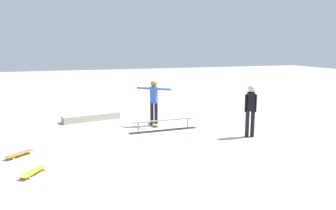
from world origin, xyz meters
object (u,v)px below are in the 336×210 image
(skater_main, at_px, (154,100))
(loose_skateboard_yellow, at_px, (34,172))
(skateboard_main, at_px, (153,123))
(grind_rail, at_px, (163,126))
(loose_skateboard_orange, at_px, (19,154))
(bystander_black_shirt, at_px, (251,108))
(skate_ledge, at_px, (91,117))

(skater_main, bearing_deg, loose_skateboard_yellow, 83.62)
(skateboard_main, bearing_deg, grind_rail, -172.41)
(grind_rail, height_order, skateboard_main, grind_rail)
(skateboard_main, xyz_separation_m, loose_skateboard_yellow, (4.02, 3.81, 0.00))
(skater_main, relative_size, skateboard_main, 2.12)
(skateboard_main, bearing_deg, loose_skateboard_orange, 118.04)
(loose_skateboard_yellow, relative_size, loose_skateboard_orange, 1.08)
(grind_rail, distance_m, skateboard_main, 0.90)
(skateboard_main, relative_size, loose_skateboard_orange, 1.11)
(bystander_black_shirt, distance_m, loose_skateboard_yellow, 6.73)
(bystander_black_shirt, bearing_deg, skate_ledge, -18.25)
(skater_main, height_order, loose_skateboard_orange, skater_main)
(skate_ledge, distance_m, skater_main, 2.82)
(skater_main, bearing_deg, skateboard_main, -46.36)
(skate_ledge, height_order, bystander_black_shirt, bystander_black_shirt)
(bystander_black_shirt, bearing_deg, loose_skateboard_yellow, 34.18)
(skate_ledge, relative_size, loose_skateboard_orange, 3.14)
(grind_rail, distance_m, bystander_black_shirt, 3.05)
(skater_main, bearing_deg, grind_rail, 137.76)
(skate_ledge, relative_size, skateboard_main, 2.82)
(skateboard_main, height_order, bystander_black_shirt, bystander_black_shirt)
(bystander_black_shirt, relative_size, loose_skateboard_orange, 2.38)
(skater_main, height_order, skateboard_main, skater_main)
(skater_main, distance_m, bystander_black_shirt, 3.55)
(skate_ledge, bearing_deg, skater_main, 142.31)
(grind_rail, xyz_separation_m, bystander_black_shirt, (-2.42, 1.68, 0.80))
(skateboard_main, bearing_deg, skater_main, -176.23)
(skate_ledge, distance_m, skateboard_main, 2.64)
(grind_rail, distance_m, loose_skateboard_yellow, 5.05)
(grind_rail, relative_size, skate_ledge, 1.10)
(loose_skateboard_yellow, bearing_deg, skater_main, -13.39)
(bystander_black_shirt, bearing_deg, skateboard_main, -21.96)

